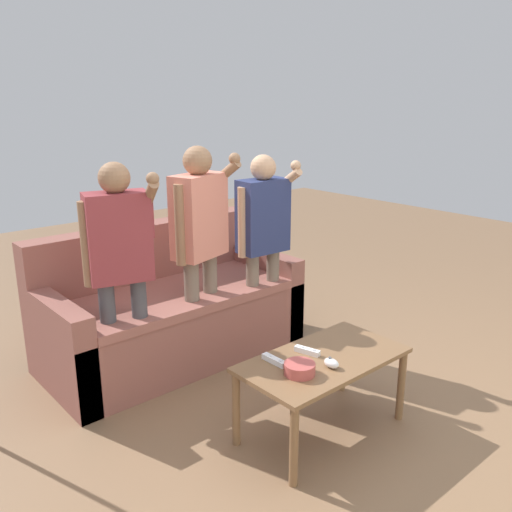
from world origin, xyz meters
TOP-DOWN VIEW (x-y plane):
  - ground_plane at (0.00, 0.00)m, footprint 12.00×12.00m
  - couch at (-0.18, 1.37)m, footprint 1.80×0.86m
  - coffee_table at (-0.08, -0.02)m, footprint 0.93×0.50m
  - snack_bowl at (-0.30, -0.06)m, footprint 0.16×0.16m
  - game_remote_nunchuk at (-0.13, -0.12)m, footprint 0.06×0.09m
  - player_left at (-0.70, 1.04)m, footprint 0.42×0.38m
  - player_center at (-0.11, 1.06)m, footprint 0.48×0.29m
  - player_right at (0.39, 0.99)m, footprint 0.42×0.30m
  - game_remote_wand_near at (-0.32, 0.11)m, footprint 0.04×0.16m
  - game_remote_wand_far at (-0.11, 0.08)m, footprint 0.07×0.15m

SIDE VIEW (x-z plane):
  - ground_plane at x=0.00m, z-range 0.00..0.00m
  - couch at x=-0.18m, z-range -0.14..0.78m
  - coffee_table at x=-0.08m, z-range 0.16..0.62m
  - game_remote_wand_near at x=-0.32m, z-range 0.45..0.48m
  - game_remote_wand_far at x=-0.11m, z-range 0.45..0.48m
  - game_remote_nunchuk at x=-0.13m, z-range 0.45..0.50m
  - snack_bowl at x=-0.30m, z-range 0.45..0.51m
  - player_right at x=0.39m, z-range 0.19..1.62m
  - player_left at x=-0.70m, z-range 0.19..1.65m
  - player_center at x=-0.11m, z-range 0.20..1.71m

